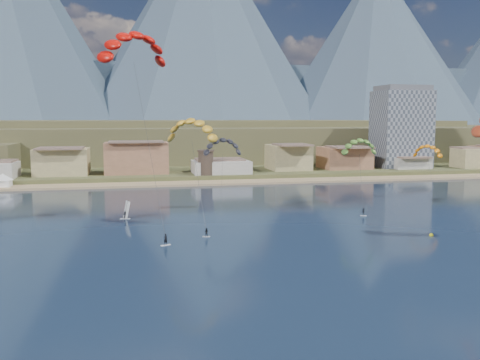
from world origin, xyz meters
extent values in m
plane|color=black|center=(0.00, 0.00, 0.00)|extent=(2400.00, 2400.00, 0.00)
cube|color=tan|center=(0.00, 106.00, 0.25)|extent=(2200.00, 12.00, 0.90)
cube|color=brown|center=(0.00, 560.00, 0.00)|extent=(2200.00, 900.00, 4.00)
cube|color=brown|center=(40.00, 220.00, 9.50)|extent=(320.00, 150.00, 15.00)
cube|color=brown|center=(-40.00, 260.00, 11.00)|extent=(380.00, 170.00, 18.00)
cone|color=#324253|center=(100.00, 840.00, 182.00)|extent=(440.00, 440.00, 360.00)
cone|color=#324253|center=(400.00, 800.00, 147.00)|extent=(380.00, 380.00, 290.00)
cube|color=#324253|center=(0.00, 900.00, 57.00)|extent=(2000.00, 200.00, 110.00)
cube|color=gray|center=(85.00, 128.00, 17.00)|extent=(20.00, 16.00, 30.00)
cube|color=#59595E|center=(85.00, 128.00, 33.00)|extent=(18.00, 14.40, 2.00)
cylinder|color=#47382D|center=(5.00, 114.00, 6.00)|extent=(5.20, 5.20, 8.00)
cylinder|color=#47382D|center=(5.00, 114.00, 10.30)|extent=(5.82, 5.82, 0.60)
cube|color=white|center=(-58.00, 106.00, 1.70)|extent=(4.50, 4.50, 2.00)
pyramid|color=white|center=(-58.00, 106.00, 4.70)|extent=(6.40, 6.40, 2.00)
cube|color=silver|center=(-14.11, 25.57, 0.06)|extent=(1.75, 1.15, 0.11)
imported|color=black|center=(-14.11, 25.57, 1.09)|extent=(0.84, 0.72, 1.95)
cylinder|color=#262626|center=(-16.35, 32.48, 16.44)|extent=(0.05, 0.05, 33.69)
cube|color=silver|center=(-6.52, 30.52, 0.04)|extent=(1.40, 0.76, 0.09)
imported|color=black|center=(-6.52, 30.52, 0.86)|extent=(0.88, 0.77, 1.55)
cylinder|color=#262626|center=(-7.26, 34.85, 9.01)|extent=(0.05, 0.05, 18.30)
cube|color=silver|center=(30.07, 43.62, 0.05)|extent=(1.40, 1.02, 0.09)
imported|color=black|center=(30.07, 43.62, 0.88)|extent=(1.18, 1.01, 1.58)
cylinder|color=#262626|center=(32.38, 50.17, 6.84)|extent=(0.05, 0.05, 18.14)
cylinder|color=#262626|center=(0.78, 51.52, 6.70)|extent=(0.04, 0.04, 15.09)
cylinder|color=#262626|center=(56.91, 58.99, 5.69)|extent=(0.04, 0.04, 13.43)
cube|color=silver|center=(-21.12, 50.53, 0.05)|extent=(2.21, 1.12, 0.11)
imported|color=black|center=(-21.12, 50.53, 0.87)|extent=(0.84, 0.66, 1.53)
cube|color=white|center=(-20.77, 50.53, 1.97)|extent=(1.36, 2.43, 3.65)
sphere|color=#FFF61A|center=(33.74, 23.04, 0.13)|extent=(0.73, 0.73, 0.73)
camera|label=1|loc=(-18.99, -60.02, 21.24)|focal=38.64mm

